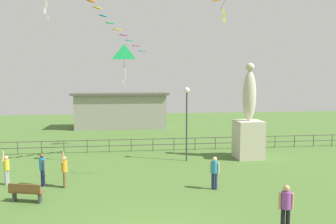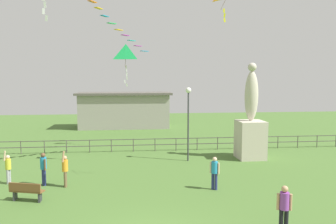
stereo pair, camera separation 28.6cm
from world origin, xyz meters
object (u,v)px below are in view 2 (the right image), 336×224
at_px(person_3, 65,169).
at_px(person_0, 215,171).
at_px(statue_monument, 251,129).
at_px(person_4, 43,167).
at_px(person_2, 8,167).
at_px(person_1, 284,206).
at_px(park_bench, 26,191).
at_px(kite_1, 126,54).
at_px(lamppost, 188,108).

bearing_deg(person_3, person_0, -9.08).
relative_size(statue_monument, person_0, 3.97).
bearing_deg(statue_monument, person_4, -160.62).
distance_m(statue_monument, person_2, 14.77).
bearing_deg(person_4, person_3, -17.80).
relative_size(statue_monument, person_2, 3.64).
distance_m(statue_monument, person_3, 12.21).
relative_size(person_1, person_4, 1.03).
bearing_deg(person_1, person_2, 150.18).
distance_m(person_0, person_2, 10.46).
bearing_deg(park_bench, person_0, 4.15).
height_order(person_1, person_3, person_3).
height_order(person_3, person_4, person_3).
xyz_separation_m(person_4, kite_1, (4.12, 3.69, 5.92)).
height_order(person_0, person_4, person_4).
distance_m(lamppost, person_0, 6.18).
height_order(person_3, kite_1, kite_1).
xyz_separation_m(lamppost, person_1, (1.65, -10.29, -2.47)).
relative_size(park_bench, person_2, 0.88).
bearing_deg(person_3, person_2, 165.10).
height_order(statue_monument, person_1, statue_monument).
bearing_deg(person_2, person_4, -13.11).
relative_size(statue_monument, park_bench, 4.12).
xyz_separation_m(lamppost, person_0, (0.36, -5.62, -2.53)).
bearing_deg(person_2, person_1, -29.82).
distance_m(lamppost, person_1, 10.71).
bearing_deg(park_bench, person_2, 123.15).
xyz_separation_m(person_0, person_4, (-8.41, 1.53, 0.03)).
bearing_deg(kite_1, person_4, -138.11).
xyz_separation_m(person_3, kite_1, (2.99, 4.05, 5.95)).
xyz_separation_m(lamppost, person_4, (-8.06, -4.10, -2.50)).
distance_m(person_0, kite_1, 9.01).
height_order(statue_monument, person_3, statue_monument).
bearing_deg(person_0, person_4, 169.72).
bearing_deg(lamppost, park_bench, -142.81).
relative_size(person_1, person_3, 0.92).
distance_m(statue_monument, kite_1, 9.58).
relative_size(statue_monument, person_4, 3.85).
bearing_deg(park_bench, lamppost, 37.19).
xyz_separation_m(person_1, person_4, (-9.70, 6.19, -0.03)).
bearing_deg(person_0, lamppost, 93.63).
bearing_deg(person_2, person_3, -14.90).
xyz_separation_m(lamppost, person_2, (-9.92, -3.66, -2.58)).
height_order(person_0, person_1, person_1).
bearing_deg(statue_monument, person_3, -157.25).
bearing_deg(park_bench, statue_monument, 27.41).
distance_m(person_1, person_4, 11.51).
height_order(lamppost, person_4, lamppost).
relative_size(person_3, person_4, 1.12).
height_order(lamppost, park_bench, lamppost).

